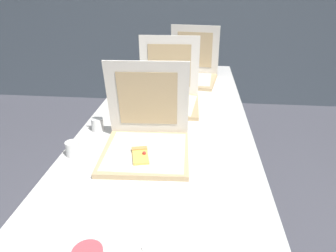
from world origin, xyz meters
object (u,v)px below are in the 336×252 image
object	(u,v)px
table	(168,128)
napkin_pile	(153,230)
pizza_box_back	(191,73)
cup_white_near_center	(98,125)
pizza_box_middle	(168,96)
cup_white_near_left	(73,149)
pizza_box_front	(146,141)

from	to	relation	value
table	napkin_pile	world-z (taller)	napkin_pile
pizza_box_back	cup_white_near_center	xyz separation A→B (m)	(-0.45, -0.93, -0.02)
cup_white_near_center	pizza_box_middle	bearing A→B (deg)	50.49
pizza_box_back	table	bearing A→B (deg)	-89.08
pizza_box_middle	cup_white_near_left	distance (m)	0.74
pizza_box_front	cup_white_near_center	xyz separation A→B (m)	(-0.28, 0.19, -0.02)
napkin_pile	cup_white_near_center	bearing A→B (deg)	119.99
pizza_box_front	napkin_pile	xyz separation A→B (m)	(0.10, -0.48, -0.05)
table	pizza_box_front	size ratio (longest dim) A/B	6.19
pizza_box_front	napkin_pile	bearing A→B (deg)	-81.33
pizza_box_front	pizza_box_middle	bearing A→B (deg)	82.92
pizza_box_front	napkin_pile	distance (m)	0.49
pizza_box_middle	pizza_box_back	xyz separation A→B (m)	(0.13, 0.53, -0.00)
pizza_box_middle	cup_white_near_center	size ratio (longest dim) A/B	5.99
pizza_box_middle	pizza_box_back	size ratio (longest dim) A/B	0.92
pizza_box_front	cup_white_near_left	distance (m)	0.32
pizza_box_middle	napkin_pile	xyz separation A→B (m)	(0.06, -1.06, -0.06)
pizza_box_back	cup_white_near_center	size ratio (longest dim) A/B	6.48
pizza_box_middle	cup_white_near_left	world-z (taller)	pizza_box_middle
napkin_pile	pizza_box_front	bearing A→B (deg)	101.82
pizza_box_front	cup_white_near_left	size ratio (longest dim) A/B	6.00
pizza_box_back	napkin_pile	world-z (taller)	pizza_box_back
pizza_box_back	cup_white_near_left	world-z (taller)	pizza_box_back
table	pizza_box_back	xyz separation A→B (m)	(0.10, 0.78, 0.10)
pizza_box_back	pizza_box_middle	bearing A→B (deg)	-95.00
pizza_box_front	cup_white_near_center	bearing A→B (deg)	143.39
pizza_box_front	pizza_box_back	size ratio (longest dim) A/B	0.93
cup_white_near_left	pizza_box_back	bearing A→B (deg)	67.68
cup_white_near_left	napkin_pile	xyz separation A→B (m)	(0.42, -0.41, -0.03)
table	pizza_box_front	distance (m)	0.36
cup_white_near_left	pizza_box_front	bearing A→B (deg)	11.74
napkin_pile	pizza_box_back	bearing A→B (deg)	87.55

